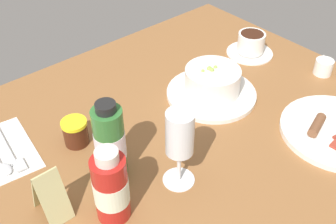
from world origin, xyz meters
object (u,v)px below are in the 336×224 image
object	(u,v)px
wine_glass	(180,137)
menu_card	(49,193)
sauce_bottle_red	(111,188)
coffee_cup	(251,45)
creamer_jug	(323,66)
sauce_bottle_green	(110,143)
jam_jar	(75,132)
porridge_bowl	(212,84)
cutlery_setting	(2,152)

from	to	relation	value
wine_glass	menu_card	world-z (taller)	wine_glass
sauce_bottle_red	coffee_cup	bearing A→B (deg)	-161.56
creamer_jug	sauce_bottle_green	xyz separation A→B (cm)	(64.23, -7.53, 6.04)
jam_jar	wine_glass	bearing A→B (deg)	113.11
sauce_bottle_green	sauce_bottle_red	bearing A→B (deg)	56.05
jam_jar	coffee_cup	bearing A→B (deg)	179.91
wine_glass	sauce_bottle_green	distance (cm)	14.01
jam_jar	porridge_bowl	bearing A→B (deg)	168.23
coffee_cup	wine_glass	xyz separation A→B (cm)	(48.62, 22.79, 8.79)
creamer_jug	jam_jar	size ratio (longest dim) A/B	0.90
creamer_jug	sauce_bottle_red	size ratio (longest dim) A/B	0.34
cutlery_setting	menu_card	distance (cm)	21.80
wine_glass	menu_card	bearing A→B (deg)	-22.58
jam_jar	sauce_bottle_red	bearing A→B (deg)	77.31
cutlery_setting	menu_card	world-z (taller)	menu_card
sauce_bottle_green	sauce_bottle_red	world-z (taller)	sauce_bottle_green
coffee_cup	wine_glass	size ratio (longest dim) A/B	0.78
wine_glass	menu_card	distance (cm)	25.46
creamer_jug	jam_jar	distance (cm)	68.32
creamer_jug	sauce_bottle_red	world-z (taller)	sauce_bottle_red
coffee_cup	creamer_jug	world-z (taller)	coffee_cup
wine_glass	sauce_bottle_green	bearing A→B (deg)	-50.33
jam_jar	menu_card	world-z (taller)	menu_card
cutlery_setting	wine_glass	size ratio (longest dim) A/B	1.19
jam_jar	sauce_bottle_green	bearing A→B (deg)	95.06
cutlery_setting	jam_jar	size ratio (longest dim) A/B	3.40
porridge_bowl	sauce_bottle_green	bearing A→B (deg)	8.66
jam_jar	cutlery_setting	bearing A→B (deg)	-28.85
wine_glass	sauce_bottle_red	world-z (taller)	wine_glass
cutlery_setting	sauce_bottle_green	size ratio (longest dim) A/B	1.16
creamer_jug	wine_glass	distance (cm)	56.46
jam_jar	menu_card	size ratio (longest dim) A/B	0.58
menu_card	porridge_bowl	bearing A→B (deg)	-172.69
creamer_jug	sauce_bottle_red	distance (cm)	70.29
coffee_cup	sauce_bottle_green	bearing A→B (deg)	12.16
cutlery_setting	coffee_cup	bearing A→B (deg)	173.81
porridge_bowl	jam_jar	xyz separation A→B (cm)	(34.94, -7.28, -0.57)
cutlery_setting	sauce_bottle_green	xyz separation A→B (cm)	(-15.21, 20.20, 7.98)
porridge_bowl	sauce_bottle_red	xyz separation A→B (cm)	(39.69, 13.86, 3.63)
porridge_bowl	coffee_cup	bearing A→B (deg)	-162.94
sauce_bottle_red	porridge_bowl	bearing A→B (deg)	-160.76
creamer_jug	menu_card	size ratio (longest dim) A/B	0.52
cutlery_setting	porridge_bowl	bearing A→B (deg)	162.94
cutlery_setting	sauce_bottle_red	distance (cm)	31.18
cutlery_setting	creamer_jug	bearing A→B (deg)	160.76
porridge_bowl	wine_glass	world-z (taller)	wine_glass
jam_jar	sauce_bottle_green	world-z (taller)	sauce_bottle_green
coffee_cup	sauce_bottle_green	distance (cm)	58.83
coffee_cup	sauce_bottle_red	xyz separation A→B (cm)	(63.14, 21.05, 4.33)
jam_jar	sauce_bottle_red	xyz separation A→B (cm)	(4.76, 21.14, 4.20)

